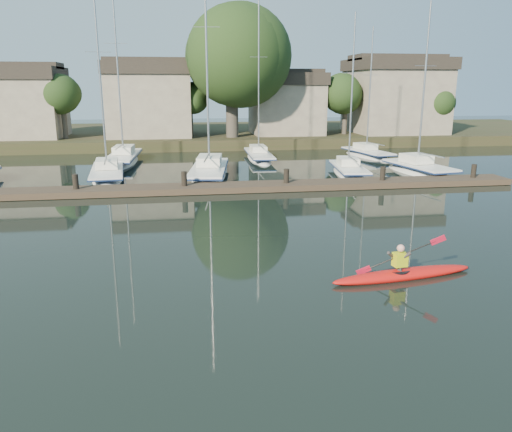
{
  "coord_description": "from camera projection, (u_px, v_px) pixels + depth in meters",
  "views": [
    {
      "loc": [
        -3.16,
        -14.54,
        6.0
      ],
      "look_at": [
        -0.42,
        3.49,
        1.2
      ],
      "focal_mm": 35.0,
      "sensor_mm": 36.0,
      "label": 1
    }
  ],
  "objects": [
    {
      "name": "sailboat_6",
      "position": [
        259.0,
        161.0,
        41.89
      ],
      "size": [
        2.1,
        8.87,
        14.02
      ],
      "rotation": [
        0.0,
        0.0,
        -0.03
      ],
      "color": "silver",
      "rests_on": "ground"
    },
    {
      "name": "kayak",
      "position": [
        403.0,
        272.0,
        15.95
      ],
      "size": [
        5.03,
        1.34,
        1.59
      ],
      "rotation": [
        0.0,
        0.0,
        0.14
      ],
      "color": "red",
      "rests_on": "ground"
    },
    {
      "name": "sailboat_5",
      "position": [
        124.0,
        165.0,
        40.0
      ],
      "size": [
        2.63,
        9.52,
        15.61
      ],
      "rotation": [
        0.0,
        0.0,
        -0.05
      ],
      "color": "silver",
      "rests_on": "ground"
    },
    {
      "name": "sailboat_3",
      "position": [
        348.0,
        176.0,
        34.78
      ],
      "size": [
        2.88,
        7.5,
        11.78
      ],
      "rotation": [
        0.0,
        0.0,
        -0.13
      ],
      "color": "silver",
      "rests_on": "ground"
    },
    {
      "name": "dock",
      "position": [
        236.0,
        187.0,
        29.22
      ],
      "size": [
        34.0,
        2.0,
        1.8
      ],
      "color": "#473828",
      "rests_on": "ground"
    },
    {
      "name": "sailboat_7",
      "position": [
        367.0,
        159.0,
        43.16
      ],
      "size": [
        3.21,
        7.57,
        11.84
      ],
      "rotation": [
        0.0,
        0.0,
        0.18
      ],
      "color": "silver",
      "rests_on": "ground"
    },
    {
      "name": "sailboat_2",
      "position": [
        209.0,
        179.0,
        33.87
      ],
      "size": [
        3.67,
        10.17,
        16.47
      ],
      "rotation": [
        0.0,
        0.0,
        -0.14
      ],
      "color": "silver",
      "rests_on": "ground"
    },
    {
      "name": "shore",
      "position": [
        223.0,
        112.0,
        53.82
      ],
      "size": [
        90.0,
        25.25,
        12.75
      ],
      "color": "#293018",
      "rests_on": "ground"
    },
    {
      "name": "sailboat_4",
      "position": [
        418.0,
        176.0,
        35.04
      ],
      "size": [
        3.43,
        7.72,
        12.67
      ],
      "rotation": [
        0.0,
        0.0,
        0.17
      ],
      "color": "silver",
      "rests_on": "ground"
    },
    {
      "name": "ground",
      "position": [
        285.0,
        279.0,
        15.88
      ],
      "size": [
        160.0,
        160.0,
        0.0
      ],
      "primitive_type": "plane",
      "color": "black",
      "rests_on": "ground"
    },
    {
      "name": "sailboat_1",
      "position": [
        108.0,
        181.0,
        33.23
      ],
      "size": [
        2.94,
        8.64,
        13.86
      ],
      "rotation": [
        0.0,
        0.0,
        0.1
      ],
      "color": "silver",
      "rests_on": "ground"
    }
  ]
}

